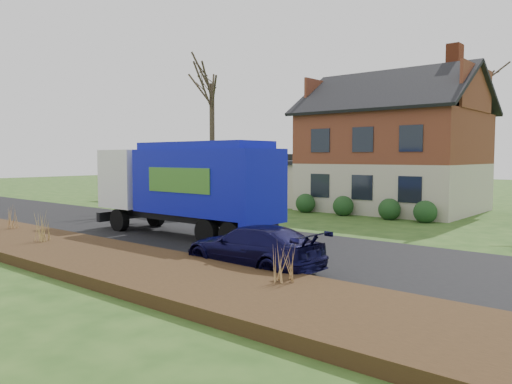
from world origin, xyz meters
The scene contains 13 objects.
ground centered at (0.00, 0.00, 0.00)m, with size 120.00×120.00×0.00m, color #254617.
road centered at (0.00, 0.00, 0.01)m, with size 80.00×7.00×0.02m, color black.
mulch_verge centered at (0.00, -5.30, 0.15)m, with size 80.00×3.50×0.30m, color black.
main_house centered at (1.49, 13.91, 4.03)m, with size 12.95×8.95×9.26m.
ranch_house centered at (-12.00, 13.00, 1.81)m, with size 9.80×8.20×3.70m.
garbage_truck centered at (-0.04, -0.20, 2.11)m, with size 8.55×2.34×3.66m.
silver_sedan centered at (-5.38, 3.81, 0.74)m, with size 1.57×4.49×1.48m, color #A5A7AD.
navy_wagon centered at (5.69, -3.01, 0.62)m, with size 1.74×4.28×1.24m, color #0C0B33.
tree_front_west centered at (-8.05, 9.24, 8.82)m, with size 3.60×3.60×10.70m.
tree_back centered at (3.63, 22.18, 8.83)m, with size 3.35×3.35×10.60m.
grass_clump_west centered at (-5.35, -4.60, 0.76)m, with size 0.35×0.28×0.91m.
grass_clump_mid centered at (-1.56, -5.28, 0.81)m, with size 0.37×0.30×1.02m.
grass_clump_east centered at (7.88, -4.47, 0.73)m, with size 0.35×0.29×0.87m.
Camera 1 is at (14.45, -13.35, 3.11)m, focal length 35.00 mm.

